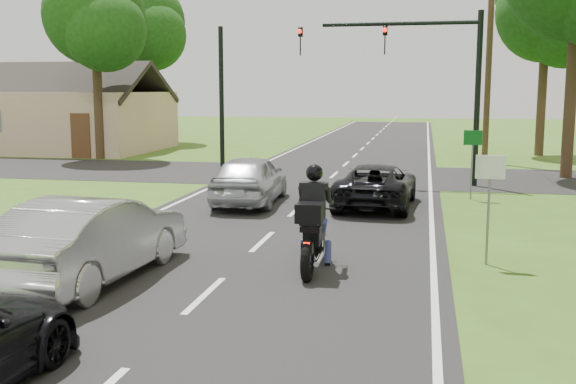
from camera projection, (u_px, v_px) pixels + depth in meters
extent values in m
plane|color=#3C5A19|center=(205.00, 296.00, 11.05)|extent=(140.00, 140.00, 0.00)
cube|color=black|center=(308.00, 199.00, 20.73)|extent=(8.00, 100.00, 0.01)
cube|color=black|center=(334.00, 175.00, 26.55)|extent=(60.00, 7.00, 0.01)
torus|color=black|center=(319.00, 241.00, 13.42)|extent=(0.17, 0.71, 0.71)
torus|color=black|center=(307.00, 261.00, 11.86)|extent=(0.19, 0.77, 0.77)
cube|color=black|center=(315.00, 233.00, 12.70)|extent=(0.32, 1.02, 0.32)
sphere|color=black|center=(317.00, 220.00, 12.93)|extent=(0.36, 0.36, 0.36)
cube|color=black|center=(312.00, 227.00, 12.30)|extent=(0.38, 0.60, 0.11)
cube|color=#FF0C07|center=(307.00, 244.00, 11.69)|extent=(0.11, 0.03, 0.05)
cylinder|color=silver|center=(319.00, 258.00, 12.15)|extent=(0.12, 0.86, 0.10)
cylinder|color=black|center=(318.00, 208.00, 13.11)|extent=(0.66, 0.05, 0.04)
cube|color=black|center=(309.00, 213.00, 11.94)|extent=(0.48, 0.44, 0.34)
cube|color=black|center=(314.00, 200.00, 12.44)|extent=(0.43, 0.25, 0.64)
sphere|color=black|center=(314.00, 173.00, 12.44)|extent=(0.32, 0.32, 0.32)
cylinder|color=navy|center=(304.00, 252.00, 12.99)|extent=(0.13, 0.13, 0.48)
cylinder|color=navy|center=(328.00, 253.00, 12.91)|extent=(0.13, 0.13, 0.48)
imported|color=black|center=(376.00, 185.00, 19.31)|extent=(2.26, 4.55, 1.24)
imported|color=#B1B1B6|center=(92.00, 238.00, 11.84)|extent=(1.87, 4.65, 1.50)
imported|color=#AFB3B8|center=(250.00, 179.00, 19.80)|extent=(1.93, 4.38, 1.47)
cylinder|color=black|center=(477.00, 100.00, 23.13)|extent=(0.20, 0.20, 6.00)
cylinder|color=black|center=(400.00, 24.00, 23.27)|extent=(5.40, 0.14, 0.14)
imported|color=black|center=(385.00, 40.00, 23.45)|extent=(0.16, 0.36, 1.00)
imported|color=black|center=(300.00, 41.00, 24.04)|extent=(0.16, 0.36, 1.00)
sphere|color=#FF0C07|center=(385.00, 30.00, 23.23)|extent=(0.16, 0.16, 0.16)
sphere|color=#FF0C07|center=(300.00, 31.00, 23.82)|extent=(0.16, 0.16, 0.16)
cylinder|color=black|center=(222.00, 97.00, 29.05)|extent=(0.20, 0.20, 6.00)
cylinder|color=#4C3922|center=(489.00, 52.00, 30.38)|extent=(0.28, 0.28, 10.00)
cylinder|color=slate|center=(488.00, 214.00, 12.88)|extent=(0.05, 0.05, 2.00)
cube|color=silver|center=(491.00, 167.00, 12.71)|extent=(0.55, 0.04, 0.45)
cylinder|color=slate|center=(472.00, 167.00, 20.59)|extent=(0.05, 0.05, 2.00)
cube|color=#0C591E|center=(473.00, 138.00, 20.42)|extent=(0.55, 0.04, 0.45)
cylinder|color=#332316|center=(571.00, 85.00, 25.25)|extent=(0.44, 0.44, 7.00)
cylinder|color=#332316|center=(542.00, 92.00, 33.93)|extent=(0.44, 0.44, 6.44)
sphere|color=#15340E|center=(547.00, 12.00, 33.34)|extent=(4.95, 4.95, 4.95)
sphere|color=#15340E|center=(566.00, 27.00, 32.66)|extent=(3.96, 3.96, 3.96)
cylinder|color=#332316|center=(98.00, 95.00, 32.32)|extent=(0.44, 0.44, 6.16)
sphere|color=#15340E|center=(95.00, 15.00, 31.75)|extent=(4.80, 4.80, 4.80)
sphere|color=#15340E|center=(105.00, 30.00, 31.09)|extent=(3.84, 3.84, 3.84)
cylinder|color=#332316|center=(144.00, 89.00, 42.36)|extent=(0.44, 0.44, 6.72)
sphere|color=#15340E|center=(141.00, 23.00, 41.74)|extent=(5.40, 5.40, 5.40)
sphere|color=#15340E|center=(151.00, 35.00, 40.99)|extent=(4.32, 4.32, 4.32)
cube|color=tan|center=(67.00, 121.00, 37.21)|extent=(10.00, 8.00, 3.20)
cube|color=black|center=(45.00, 82.00, 34.95)|extent=(10.20, 4.00, 2.29)
cube|color=black|center=(83.00, 83.00, 38.83)|extent=(10.20, 4.00, 2.29)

